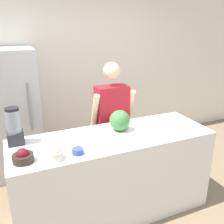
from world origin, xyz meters
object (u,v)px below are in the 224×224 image
bowl_cherries (23,157)px  bowl_cream (55,153)px  blender (14,127)px  refrigerator (13,114)px  watermelon (120,120)px  person (112,123)px  bowl_small_blue (78,151)px

bowl_cherries → bowl_cream: bowl_cream is taller
bowl_cherries → blender: bearing=94.8°
refrigerator → bowl_cherries: size_ratio=9.88×
bowl_cherries → watermelon: bearing=13.6°
watermelon → blender: blender is taller
person → bowl_cream: size_ratio=11.11×
blender → bowl_cream: bearing=-56.7°
refrigerator → blender: bearing=-90.7°
watermelon → bowl_cream: size_ratio=1.54×
person → bowl_small_blue: size_ratio=15.52×
bowl_cream → refrigerator: bearing=100.2°
refrigerator → blender: size_ratio=4.77×
bowl_small_blue → blender: (-0.49, 0.43, 0.14)m
watermelon → bowl_cherries: size_ratio=1.26×
person → bowl_cherries: (-1.13, -0.74, 0.16)m
bowl_small_blue → blender: bearing=138.2°
refrigerator → person: 1.36m
watermelon → refrigerator: bearing=129.8°
watermelon → blender: 1.04m
bowl_cream → bowl_small_blue: bearing=0.2°
blender → watermelon: bearing=-7.6°
bowl_cherries → bowl_cream: size_ratio=1.22×
bowl_cream → blender: bearing=123.3°
refrigerator → watermelon: bearing=-50.2°
bowl_cherries → blender: (-0.03, 0.38, 0.12)m
person → blender: 1.25m
bowl_cream → person: bearing=42.4°
refrigerator → bowl_small_blue: bearing=-72.7°
person → watermelon: 0.57m
person → bowl_cherries: bearing=-146.6°
refrigerator → bowl_cherries: (0.02, -1.47, 0.11)m
bowl_small_blue → bowl_cream: bearing=-179.8°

